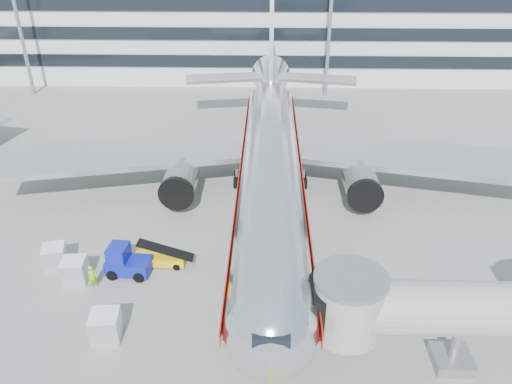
{
  "coord_description": "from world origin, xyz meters",
  "views": [
    {
      "loc": [
        -0.27,
        -28.86,
        22.65
      ],
      "look_at": [
        -1.15,
        5.18,
        4.0
      ],
      "focal_mm": 35.0,
      "sensor_mm": 36.0,
      "label": 1
    }
  ],
  "objects_px": {
    "baggage_tug": "(126,262)",
    "cargo_container_front": "(106,326)",
    "cargo_container_right": "(75,270)",
    "ramp_worker": "(93,277)",
    "main_jet": "(271,155)",
    "cargo_container_left": "(55,256)",
    "belt_loader": "(159,258)"
  },
  "relations": [
    {
      "from": "cargo_container_right",
      "to": "ramp_worker",
      "type": "xyz_separation_m",
      "value": [
        1.55,
        -0.83,
        0.06
      ]
    },
    {
      "from": "cargo_container_right",
      "to": "ramp_worker",
      "type": "relative_size",
      "value": 0.94
    },
    {
      "from": "main_jet",
      "to": "belt_loader",
      "type": "xyz_separation_m",
      "value": [
        -8.25,
        -10.63,
        -3.68
      ]
    },
    {
      "from": "baggage_tug",
      "to": "cargo_container_left",
      "type": "height_order",
      "value": "baggage_tug"
    },
    {
      "from": "baggage_tug",
      "to": "cargo_container_front",
      "type": "distance_m",
      "value": 6.37
    },
    {
      "from": "baggage_tug",
      "to": "cargo_container_front",
      "type": "height_order",
      "value": "baggage_tug"
    },
    {
      "from": "cargo_container_right",
      "to": "baggage_tug",
      "type": "bearing_deg",
      "value": 14.04
    },
    {
      "from": "belt_loader",
      "to": "cargo_container_left",
      "type": "distance_m",
      "value": 7.66
    },
    {
      "from": "cargo_container_left",
      "to": "ramp_worker",
      "type": "xyz_separation_m",
      "value": [
        3.61,
        -2.45,
        0.07
      ]
    },
    {
      "from": "ramp_worker",
      "to": "cargo_container_left",
      "type": "bearing_deg",
      "value": 107.71
    },
    {
      "from": "belt_loader",
      "to": "cargo_container_front",
      "type": "bearing_deg",
      "value": -103.21
    },
    {
      "from": "baggage_tug",
      "to": "cargo_container_right",
      "type": "distance_m",
      "value": 3.54
    },
    {
      "from": "belt_loader",
      "to": "cargo_container_front",
      "type": "distance_m",
      "value": 7.73
    },
    {
      "from": "baggage_tug",
      "to": "cargo_container_left",
      "type": "distance_m",
      "value": 5.55
    },
    {
      "from": "cargo_container_front",
      "to": "cargo_container_left",
      "type": "bearing_deg",
      "value": 129.54
    },
    {
      "from": "cargo_container_front",
      "to": "baggage_tug",
      "type": "bearing_deg",
      "value": 93.48
    },
    {
      "from": "cargo_container_left",
      "to": "ramp_worker",
      "type": "height_order",
      "value": "ramp_worker"
    },
    {
      "from": "main_jet",
      "to": "cargo_container_left",
      "type": "height_order",
      "value": "main_jet"
    },
    {
      "from": "belt_loader",
      "to": "cargo_container_right",
      "type": "distance_m",
      "value": 5.94
    },
    {
      "from": "cargo_container_front",
      "to": "ramp_worker",
      "type": "relative_size",
      "value": 1.02
    },
    {
      "from": "cargo_container_right",
      "to": "cargo_container_front",
      "type": "relative_size",
      "value": 0.92
    },
    {
      "from": "main_jet",
      "to": "cargo_container_left",
      "type": "relative_size",
      "value": 26.12
    },
    {
      "from": "cargo_container_right",
      "to": "belt_loader",
      "type": "bearing_deg",
      "value": 19.87
    },
    {
      "from": "cargo_container_right",
      "to": "ramp_worker",
      "type": "height_order",
      "value": "ramp_worker"
    },
    {
      "from": "ramp_worker",
      "to": "cargo_container_right",
      "type": "bearing_deg",
      "value": 113.65
    },
    {
      "from": "baggage_tug",
      "to": "cargo_container_right",
      "type": "xyz_separation_m",
      "value": [
        -3.43,
        -0.86,
        -0.15
      ]
    },
    {
      "from": "ramp_worker",
      "to": "belt_loader",
      "type": "bearing_deg",
      "value": -2.92
    },
    {
      "from": "cargo_container_left",
      "to": "cargo_container_front",
      "type": "xyz_separation_m",
      "value": [
        5.88,
        -7.12,
        0.08
      ]
    },
    {
      "from": "baggage_tug",
      "to": "cargo_container_right",
      "type": "relative_size",
      "value": 1.87
    },
    {
      "from": "main_jet",
      "to": "cargo_container_front",
      "type": "height_order",
      "value": "main_jet"
    },
    {
      "from": "cargo_container_left",
      "to": "cargo_container_right",
      "type": "distance_m",
      "value": 2.62
    },
    {
      "from": "baggage_tug",
      "to": "ramp_worker",
      "type": "bearing_deg",
      "value": -138.16
    }
  ]
}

